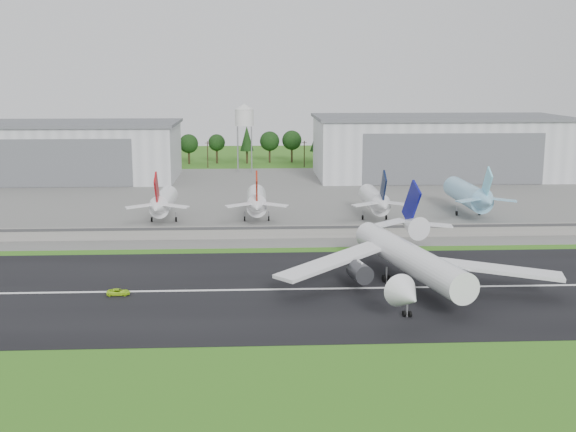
{
  "coord_description": "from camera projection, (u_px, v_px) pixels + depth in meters",
  "views": [
    {
      "loc": [
        -1.58,
        -127.65,
        42.36
      ],
      "look_at": [
        6.68,
        40.0,
        9.0
      ],
      "focal_mm": 45.0,
      "sensor_mm": 36.0,
      "label": 1
    }
  ],
  "objects": [
    {
      "name": "main_airliner",
      "position": [
        409.0,
        265.0,
        143.22
      ],
      "size": [
        55.85,
        58.78,
        18.17
      ],
      "rotation": [
        0.0,
        0.0,
        3.37
      ],
      "color": "white",
      "rests_on": "runway"
    },
    {
      "name": "treeline",
      "position": [
        256.0,
        163.0,
        344.01
      ],
      "size": [
        320.0,
        16.0,
        22.0
      ],
      "primitive_type": null,
      "color": "black",
      "rests_on": "ground"
    },
    {
      "name": "ground_vehicle",
      "position": [
        118.0,
        292.0,
        139.51
      ],
      "size": [
        4.57,
        2.25,
        1.25
      ],
      "primitive_type": "imported",
      "rotation": [
        0.0,
        0.0,
        1.61
      ],
      "color": "#B2EA1B",
      "rests_on": "runway"
    },
    {
      "name": "parked_jet_red_b",
      "position": [
        257.0,
        201.0,
        207.16
      ],
      "size": [
        7.36,
        31.29,
        16.67
      ],
      "color": "white",
      "rests_on": "ground"
    },
    {
      "name": "hangar_west",
      "position": [
        57.0,
        151.0,
        288.82
      ],
      "size": [
        97.0,
        44.0,
        23.2
      ],
      "color": "silver",
      "rests_on": "ground"
    },
    {
      "name": "blast_fence",
      "position": [
        259.0,
        232.0,
        186.9
      ],
      "size": [
        240.0,
        0.61,
        3.5
      ],
      "color": "gray",
      "rests_on": "ground"
    },
    {
      "name": "parked_jet_navy",
      "position": [
        376.0,
        200.0,
        208.82
      ],
      "size": [
        7.36,
        31.29,
        16.6
      ],
      "color": "silver",
      "rests_on": "ground"
    },
    {
      "name": "parked_jet_red_a",
      "position": [
        163.0,
        202.0,
        205.87
      ],
      "size": [
        7.36,
        31.29,
        16.57
      ],
      "color": "white",
      "rests_on": "ground"
    },
    {
      "name": "water_tower",
      "position": [
        244.0,
        115.0,
        309.59
      ],
      "size": [
        8.4,
        8.4,
        29.4
      ],
      "color": "#99999E",
      "rests_on": "ground"
    },
    {
      "name": "utility_poles",
      "position": [
        256.0,
        167.0,
        329.31
      ],
      "size": [
        230.0,
        3.0,
        12.0
      ],
      "primitive_type": null,
      "color": "black",
      "rests_on": "ground"
    },
    {
      "name": "parked_jet_skyblue",
      "position": [
        470.0,
        195.0,
        215.11
      ],
      "size": [
        7.36,
        37.29,
        17.11
      ],
      "color": "#85C3E7",
      "rests_on": "ground"
    },
    {
      "name": "hangar_east",
      "position": [
        439.0,
        147.0,
        296.1
      ],
      "size": [
        102.0,
        47.0,
        25.2
      ],
      "color": "silver",
      "rests_on": "ground"
    },
    {
      "name": "runway",
      "position": [
        262.0,
        290.0,
        143.17
      ],
      "size": [
        320.0,
        60.0,
        0.1
      ],
      "primitive_type": "cube",
      "color": "black",
      "rests_on": "ground"
    },
    {
      "name": "apron",
      "position": [
        258.0,
        197.0,
        250.93
      ],
      "size": [
        320.0,
        150.0,
        0.1
      ],
      "primitive_type": "cube",
      "color": "slate",
      "rests_on": "ground"
    },
    {
      "name": "ground",
      "position": [
        263.0,
        306.0,
        133.39
      ],
      "size": [
        600.0,
        600.0,
        0.0
      ],
      "primitive_type": "plane",
      "color": "#356919",
      "rests_on": "ground"
    },
    {
      "name": "runway_centerline",
      "position": [
        262.0,
        290.0,
        143.16
      ],
      "size": [
        220.0,
        1.0,
        0.02
      ],
      "primitive_type": "cube",
      "color": "white",
      "rests_on": "runway"
    }
  ]
}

